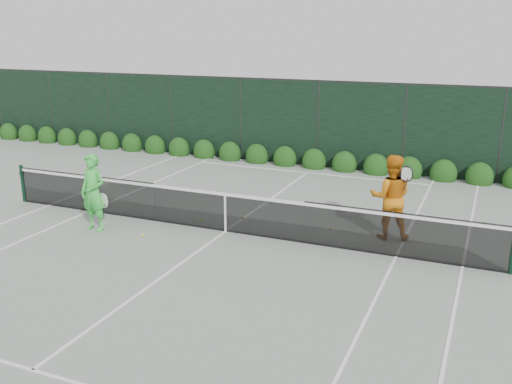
% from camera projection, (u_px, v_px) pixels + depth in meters
% --- Properties ---
extents(ground, '(80.00, 80.00, 0.00)m').
position_uv_depth(ground, '(226.00, 231.00, 13.92)').
color(ground, gray).
rests_on(ground, ground).
extents(tennis_net, '(12.90, 0.10, 1.07)m').
position_uv_depth(tennis_net, '(224.00, 211.00, 13.78)').
color(tennis_net, '#103020').
rests_on(tennis_net, ground).
extents(player_woman, '(0.72, 0.50, 1.90)m').
position_uv_depth(player_woman, '(93.00, 192.00, 13.81)').
color(player_woman, green).
rests_on(player_woman, ground).
extents(player_man, '(1.12, 0.96, 2.01)m').
position_uv_depth(player_man, '(391.00, 197.00, 13.23)').
color(player_man, orange).
rests_on(player_man, ground).
extents(court_lines, '(11.03, 23.83, 0.01)m').
position_uv_depth(court_lines, '(226.00, 231.00, 13.92)').
color(court_lines, white).
rests_on(court_lines, ground).
extents(windscreen_fence, '(32.00, 21.07, 3.06)m').
position_uv_depth(windscreen_fence, '(164.00, 202.00, 11.11)').
color(windscreen_fence, black).
rests_on(windscreen_fence, ground).
extents(hedge_row, '(31.66, 0.65, 0.94)m').
position_uv_depth(hedge_row, '(314.00, 162.00, 20.18)').
color(hedge_row, '#14390F').
rests_on(hedge_row, ground).
extents(tennis_balls, '(4.07, 2.27, 0.07)m').
position_uv_depth(tennis_balls, '(230.00, 225.00, 14.26)').
color(tennis_balls, '#C9EA34').
rests_on(tennis_balls, ground).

